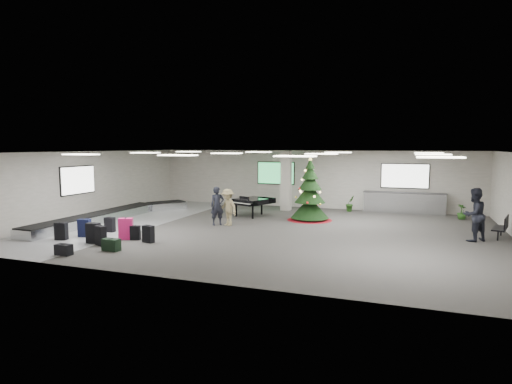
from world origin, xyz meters
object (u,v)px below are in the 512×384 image
(bench, at_px, (503,226))
(potted_plant_right, at_px, (462,212))
(potted_plant_left, at_px, (350,203))
(traveler_b, at_px, (228,207))
(pink_suitcase, at_px, (126,229))
(christmas_tree, at_px, (310,198))
(service_counter, at_px, (404,203))
(traveler_bench, at_px, (474,215))
(grand_piano, at_px, (252,201))
(baggage_carousel, at_px, (113,215))
(traveler_a, at_px, (217,206))

(bench, xyz_separation_m, potted_plant_right, (-0.97, 4.07, -0.11))
(potted_plant_left, bearing_deg, traveler_b, -127.05)
(pink_suitcase, bearing_deg, christmas_tree, 24.21)
(service_counter, relative_size, traveler_bench, 2.08)
(grand_piano, bearing_deg, traveler_bench, 7.03)
(bench, height_order, traveler_b, traveler_b)
(bench, height_order, traveler_bench, traveler_bench)
(christmas_tree, height_order, grand_piano, christmas_tree)
(pink_suitcase, relative_size, potted_plant_left, 0.95)
(grand_piano, xyz_separation_m, potted_plant_right, (9.62, 2.48, -0.37))
(service_counter, relative_size, pink_suitcase, 4.99)
(traveler_b, bearing_deg, bench, 31.51)
(potted_plant_left, bearing_deg, christmas_tree, -112.94)
(traveler_b, bearing_deg, pink_suitcase, -96.91)
(grand_piano, relative_size, potted_plant_right, 3.01)
(baggage_carousel, distance_m, potted_plant_left, 12.00)
(traveler_b, bearing_deg, service_counter, 66.79)
(traveler_bench, bearing_deg, christmas_tree, -61.70)
(baggage_carousel, distance_m, grand_piano, 6.67)
(bench, bearing_deg, potted_plant_left, 158.07)
(bench, relative_size, traveler_b, 0.87)
(service_counter, bearing_deg, christmas_tree, -137.73)
(baggage_carousel, distance_m, service_counter, 14.50)
(pink_suitcase, xyz_separation_m, grand_piano, (2.56, 6.56, 0.34))
(traveler_a, bearing_deg, potted_plant_left, 9.67)
(bench, xyz_separation_m, traveler_b, (-10.72, -1.14, 0.33))
(christmas_tree, xyz_separation_m, traveler_b, (-3.04, -2.56, -0.22))
(grand_piano, relative_size, traveler_a, 1.29)
(potted_plant_left, bearing_deg, service_counter, 7.88)
(traveler_a, distance_m, potted_plant_left, 7.75)
(traveler_b, distance_m, traveler_bench, 9.62)
(christmas_tree, distance_m, traveler_b, 3.98)
(bench, bearing_deg, christmas_tree, -175.12)
(pink_suitcase, distance_m, traveler_b, 4.56)
(pink_suitcase, bearing_deg, traveler_a, 37.42)
(grand_piano, distance_m, traveler_a, 2.84)
(traveler_bench, bearing_deg, traveler_a, -40.56)
(grand_piano, relative_size, traveler_b, 1.36)
(traveler_a, distance_m, potted_plant_right, 11.50)
(baggage_carousel, bearing_deg, potted_plant_right, 20.12)
(potted_plant_right, bearing_deg, traveler_bench, -91.50)
(potted_plant_right, bearing_deg, potted_plant_left, 172.45)
(traveler_bench, distance_m, potted_plant_left, 7.71)
(pink_suitcase, xyz_separation_m, potted_plant_right, (12.18, 9.04, -0.03))
(traveler_bench, xyz_separation_m, potted_plant_right, (0.13, 5.00, -0.61))
(grand_piano, xyz_separation_m, potted_plant_left, (4.33, 3.18, -0.31))
(grand_piano, bearing_deg, potted_plant_left, 58.21)
(baggage_carousel, height_order, pink_suitcase, pink_suitcase)
(baggage_carousel, height_order, traveler_bench, traveler_bench)
(christmas_tree, relative_size, grand_piano, 1.37)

